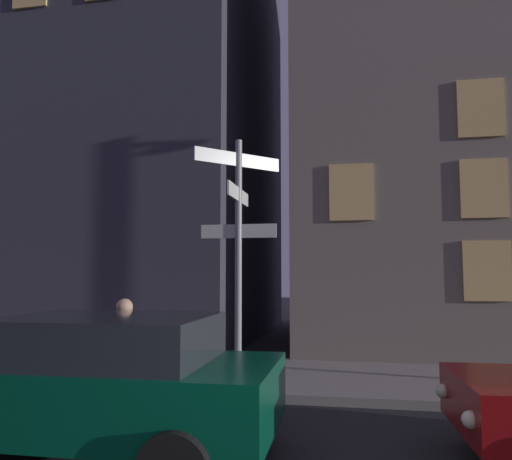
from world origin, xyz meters
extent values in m
cube|color=gray|center=(0.00, 6.75, 0.07)|extent=(40.00, 3.28, 0.14)
cylinder|color=gray|center=(-1.48, 6.00, 2.22)|extent=(0.12, 0.12, 4.15)
cube|color=white|center=(-1.48, 6.00, 3.94)|extent=(1.26, 1.26, 0.24)
cube|color=white|center=(-1.48, 6.00, 3.32)|extent=(0.03, 1.54, 0.24)
cube|color=white|center=(-1.48, 6.00, 2.68)|extent=(1.34, 0.03, 0.24)
cube|color=#05472D|center=(-2.41, 2.47, 0.69)|extent=(4.20, 1.87, 0.67)
cube|color=#23282D|center=(-2.08, 2.48, 1.26)|extent=(2.14, 1.70, 0.47)
cylinder|color=black|center=(-3.80, 3.36, 0.32)|extent=(0.64, 0.23, 0.64)
cylinder|color=black|center=(-1.04, 3.40, 0.32)|extent=(0.64, 0.23, 0.64)
cylinder|color=black|center=(2.21, 3.83, 0.32)|extent=(0.65, 0.25, 0.64)
sphere|color=#F9EFCC|center=(1.47, 2.40, 0.63)|extent=(0.16, 0.16, 0.16)
sphere|color=#F9EFCC|center=(1.43, 3.53, 0.63)|extent=(0.16, 0.16, 0.16)
torus|color=black|center=(-3.14, 3.64, 0.36)|extent=(0.72, 0.14, 0.72)
torus|color=black|center=(-2.05, 3.76, 0.36)|extent=(0.72, 0.14, 0.72)
cylinder|color=red|center=(-2.59, 3.70, 0.61)|extent=(1.00, 0.15, 0.04)
cylinder|color=#26262D|center=(-2.50, 3.71, 1.08)|extent=(0.48, 0.37, 0.61)
sphere|color=tan|center=(-2.50, 3.71, 1.50)|extent=(0.22, 0.22, 0.22)
cylinder|color=black|center=(-2.54, 3.61, 0.58)|extent=(0.35, 0.16, 0.55)
cylinder|color=black|center=(-2.56, 3.79, 0.58)|extent=(0.35, 0.16, 0.55)
cube|color=#383842|center=(-7.11, 12.75, 8.46)|extent=(9.58, 9.61, 16.92)
cube|color=#F2C672|center=(3.08, 8.16, 2.00)|extent=(0.90, 0.06, 1.20)
cube|color=#F2C672|center=(0.46, 8.16, 3.65)|extent=(0.90, 0.06, 1.20)
cube|color=#F2C672|center=(3.08, 8.16, 3.65)|extent=(0.90, 0.06, 1.20)
cube|color=#F2C672|center=(3.08, 8.16, 5.31)|extent=(0.90, 0.06, 1.20)
camera|label=1|loc=(0.44, -2.53, 1.92)|focal=35.41mm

